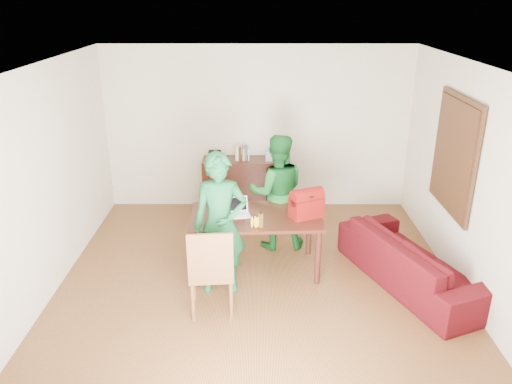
{
  "coord_description": "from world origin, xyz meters",
  "views": [
    {
      "loc": [
        -0.01,
        -5.26,
        3.42
      ],
      "look_at": [
        -0.02,
        0.75,
        1.03
      ],
      "focal_mm": 35.0,
      "sensor_mm": 36.0,
      "label": 1
    }
  ],
  "objects_px": {
    "red_bag": "(306,206)",
    "laptop": "(238,213)",
    "person_far": "(277,192)",
    "person_near": "(220,224)",
    "sofa": "(413,260)",
    "chair": "(212,287)",
    "bottle": "(261,219)",
    "table": "(256,222)"
  },
  "relations": [
    {
      "from": "chair",
      "to": "red_bag",
      "type": "bearing_deg",
      "value": 33.49
    },
    {
      "from": "table",
      "to": "person_near",
      "type": "bearing_deg",
      "value": -134.52
    },
    {
      "from": "table",
      "to": "red_bag",
      "type": "xyz_separation_m",
      "value": [
        0.64,
        -0.03,
        0.25
      ]
    },
    {
      "from": "table",
      "to": "sofa",
      "type": "height_order",
      "value": "table"
    },
    {
      "from": "table",
      "to": "chair",
      "type": "height_order",
      "value": "chair"
    },
    {
      "from": "laptop",
      "to": "sofa",
      "type": "distance_m",
      "value": 2.28
    },
    {
      "from": "person_near",
      "to": "sofa",
      "type": "distance_m",
      "value": 2.46
    },
    {
      "from": "bottle",
      "to": "red_bag",
      "type": "height_order",
      "value": "red_bag"
    },
    {
      "from": "person_far",
      "to": "laptop",
      "type": "bearing_deg",
      "value": 48.86
    },
    {
      "from": "person_near",
      "to": "person_far",
      "type": "height_order",
      "value": "person_near"
    },
    {
      "from": "laptop",
      "to": "bottle",
      "type": "xyz_separation_m",
      "value": [
        0.29,
        -0.33,
        0.06
      ]
    },
    {
      "from": "red_bag",
      "to": "chair",
      "type": "bearing_deg",
      "value": -166.25
    },
    {
      "from": "chair",
      "to": "sofa",
      "type": "xyz_separation_m",
      "value": [
        2.47,
        0.6,
        0.0
      ]
    },
    {
      "from": "person_far",
      "to": "bottle",
      "type": "xyz_separation_m",
      "value": [
        -0.23,
        -1.01,
        0.05
      ]
    },
    {
      "from": "person_near",
      "to": "bottle",
      "type": "distance_m",
      "value": 0.5
    },
    {
      "from": "chair",
      "to": "bottle",
      "type": "bearing_deg",
      "value": 42.11
    },
    {
      "from": "red_bag",
      "to": "sofa",
      "type": "distance_m",
      "value": 1.5
    },
    {
      "from": "chair",
      "to": "red_bag",
      "type": "relative_size",
      "value": 2.68
    },
    {
      "from": "person_near",
      "to": "sofa",
      "type": "xyz_separation_m",
      "value": [
        2.4,
        0.14,
        -0.56
      ]
    },
    {
      "from": "red_bag",
      "to": "laptop",
      "type": "bearing_deg",
      "value": 153.65
    },
    {
      "from": "red_bag",
      "to": "person_far",
      "type": "bearing_deg",
      "value": 91.27
    },
    {
      "from": "chair",
      "to": "person_near",
      "type": "bearing_deg",
      "value": 75.42
    },
    {
      "from": "red_bag",
      "to": "sofa",
      "type": "xyz_separation_m",
      "value": [
        1.33,
        -0.3,
        -0.61
      ]
    },
    {
      "from": "red_bag",
      "to": "sofa",
      "type": "bearing_deg",
      "value": -37.45
    },
    {
      "from": "table",
      "to": "person_far",
      "type": "height_order",
      "value": "person_far"
    },
    {
      "from": "person_far",
      "to": "red_bag",
      "type": "distance_m",
      "value": 0.8
    },
    {
      "from": "person_near",
      "to": "bottle",
      "type": "xyz_separation_m",
      "value": [
        0.48,
        0.14,
        0.0
      ]
    },
    {
      "from": "person_far",
      "to": "laptop",
      "type": "xyz_separation_m",
      "value": [
        -0.52,
        -0.69,
        -0.01
      ]
    },
    {
      "from": "table",
      "to": "sofa",
      "type": "relative_size",
      "value": 0.78
    },
    {
      "from": "table",
      "to": "person_near",
      "type": "height_order",
      "value": "person_near"
    },
    {
      "from": "laptop",
      "to": "person_near",
      "type": "bearing_deg",
      "value": -124.19
    },
    {
      "from": "laptop",
      "to": "table",
      "type": "bearing_deg",
      "value": -9.71
    },
    {
      "from": "chair",
      "to": "laptop",
      "type": "bearing_deg",
      "value": 68.69
    },
    {
      "from": "laptop",
      "to": "chair",
      "type": "bearing_deg",
      "value": -117.85
    },
    {
      "from": "red_bag",
      "to": "sofa",
      "type": "relative_size",
      "value": 0.18
    },
    {
      "from": "table",
      "to": "bottle",
      "type": "distance_m",
      "value": 0.39
    },
    {
      "from": "laptop",
      "to": "sofa",
      "type": "xyz_separation_m",
      "value": [
        2.2,
        -0.33,
        -0.5
      ]
    },
    {
      "from": "red_bag",
      "to": "person_near",
      "type": "bearing_deg",
      "value": 177.77
    },
    {
      "from": "chair",
      "to": "bottle",
      "type": "relative_size",
      "value": 5.43
    },
    {
      "from": "sofa",
      "to": "table",
      "type": "bearing_deg",
      "value": 57.92
    },
    {
      "from": "person_far",
      "to": "sofa",
      "type": "bearing_deg",
      "value": 145.01
    },
    {
      "from": "person_far",
      "to": "bottle",
      "type": "bearing_deg",
      "value": 73.13
    }
  ]
}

